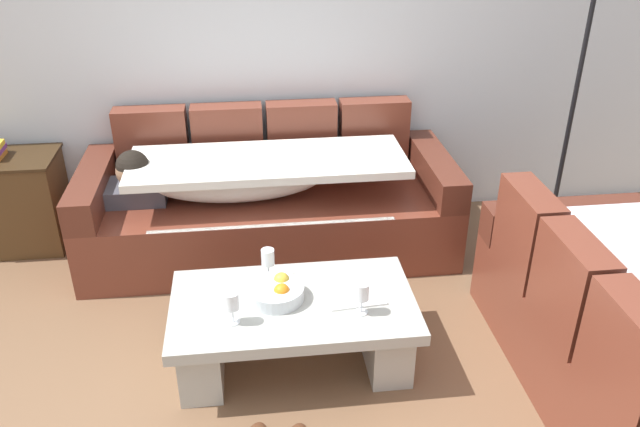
# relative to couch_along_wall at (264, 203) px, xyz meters

# --- Properties ---
(back_wall) EXTENTS (9.00, 0.10, 2.70)m
(back_wall) POSITION_rel_couch_along_wall_xyz_m (-0.08, 0.53, 1.02)
(back_wall) COLOR silver
(back_wall) RESTS_ON ground_plane
(couch_along_wall) EXTENTS (2.35, 0.92, 0.88)m
(couch_along_wall) POSITION_rel_couch_along_wall_xyz_m (0.00, 0.00, 0.00)
(couch_along_wall) COLOR brown
(couch_along_wall) RESTS_ON ground_plane
(couch_near_window) EXTENTS (0.92, 1.78, 0.88)m
(couch_near_window) POSITION_rel_couch_along_wall_xyz_m (1.63, -1.58, 0.00)
(couch_near_window) COLOR brown
(couch_near_window) RESTS_ON ground_plane
(coffee_table) EXTENTS (1.20, 0.68, 0.38)m
(coffee_table) POSITION_rel_couch_along_wall_xyz_m (0.10, -1.17, -0.09)
(coffee_table) COLOR #B0B1A8
(coffee_table) RESTS_ON ground_plane
(fruit_bowl) EXTENTS (0.28, 0.28, 0.10)m
(fruit_bowl) POSITION_rel_couch_along_wall_xyz_m (0.02, -1.13, 0.09)
(fruit_bowl) COLOR silver
(fruit_bowl) RESTS_ON coffee_table
(wine_glass_near_left) EXTENTS (0.07, 0.07, 0.17)m
(wine_glass_near_left) POSITION_rel_couch_along_wall_xyz_m (-0.20, -1.30, 0.17)
(wine_glass_near_left) COLOR silver
(wine_glass_near_left) RESTS_ON coffee_table
(wine_glass_near_right) EXTENTS (0.07, 0.07, 0.17)m
(wine_glass_near_right) POSITION_rel_couch_along_wall_xyz_m (0.41, -1.30, 0.17)
(wine_glass_near_right) COLOR silver
(wine_glass_near_right) RESTS_ON coffee_table
(wine_glass_far_back) EXTENTS (0.07, 0.07, 0.17)m
(wine_glass_far_back) POSITION_rel_couch_along_wall_xyz_m (-0.01, -0.94, 0.17)
(wine_glass_far_back) COLOR silver
(wine_glass_far_back) RESTS_ON coffee_table
(open_magazine) EXTENTS (0.30, 0.23, 0.01)m
(open_magazine) POSITION_rel_couch_along_wall_xyz_m (0.40, -1.16, 0.05)
(open_magazine) COLOR white
(open_magazine) RESTS_ON coffee_table
(side_cabinet) EXTENTS (0.72, 0.44, 0.64)m
(side_cabinet) POSITION_rel_couch_along_wall_xyz_m (-1.67, 0.23, -0.01)
(side_cabinet) COLOR #4D331A
(side_cabinet) RESTS_ON ground_plane
(floor_lamp) EXTENTS (0.33, 0.31, 1.95)m
(floor_lamp) POSITION_rel_couch_along_wall_xyz_m (2.02, 0.07, 0.79)
(floor_lamp) COLOR black
(floor_lamp) RESTS_ON ground_plane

